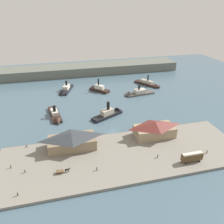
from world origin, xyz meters
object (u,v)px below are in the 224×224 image
Objects in this scene: ferry_approaching_east at (98,89)px; pedestrian_near_cart at (158,156)px; pedestrian_standing_center at (18,194)px; ferry_approaching_west at (149,84)px; ferry_shed_west_terminal at (155,129)px; ferry_outer_harbor at (56,116)px; horse_cart at (62,171)px; pedestrian_near_west_shed at (207,152)px; pedestrian_walking_east at (25,171)px; ferry_departing_north at (110,113)px; mooring_post_west at (175,126)px; ferry_shed_east_terminal at (72,140)px; mooring_post_center_east at (27,146)px; ferry_moored_east at (136,93)px; pedestrian_by_tram at (97,169)px; pedestrian_at_waters_edge at (11,167)px; street_tram at (192,157)px; ferry_moored_west at (65,90)px.

pedestrian_near_cart is at bearing -83.67° from ferry_approaching_east.
ferry_approaching_west reaches higher than pedestrian_standing_center.
ferry_outer_harbor is at bearing 144.39° from ferry_shed_west_terminal.
horse_cart is 3.54× the size of pedestrian_standing_center.
pedestrian_near_west_shed is (64.20, -2.73, -0.16)m from horse_cart.
ferry_departing_north reaches higher than pedestrian_walking_east.
ferry_approaching_east is at bearing 70.61° from horse_cart.
pedestrian_standing_center is at bearing -158.80° from mooring_post_west.
ferry_outer_harbor is (12.98, 47.22, -0.78)m from pedestrian_walking_east.
ferry_shed_east_terminal is 13.53× the size of pedestrian_standing_center.
ferry_approaching_west is (89.33, 86.36, -0.56)m from pedestrian_walking_east.
mooring_post_west is 0.04× the size of ferry_departing_north.
pedestrian_walking_east is 1.84× the size of mooring_post_center_east.
ferry_moored_east reaches higher than mooring_post_west.
pedestrian_by_tram is 87.21m from ferry_moored_east.
ferry_outer_harbor is (-15.30, 52.97, -0.82)m from pedestrian_by_tram.
pedestrian_at_waters_edge is 1.03× the size of pedestrian_near_west_shed.
street_tram is at bearing -6.59° from horse_cart.
ferry_outer_harbor is at bearing 106.11° from pedestrian_by_tram.
ferry_shed_west_terminal is 11.81× the size of pedestrian_at_waters_edge.
street_tram reaches higher than pedestrian_walking_east.
pedestrian_by_tram is 110.52m from ferry_approaching_west.
ferry_moored_east is (-7.10, 76.36, -0.77)m from pedestrian_near_west_shed.
ferry_shed_east_terminal is 39.18m from ferry_departing_north.
horse_cart is 0.36× the size of ferry_approaching_east.
pedestrian_at_waters_edge is at bearing 158.93° from horse_cart.
pedestrian_near_cart reaches higher than pedestrian_at_waters_edge.
horse_cart is 65.21m from mooring_post_west.
pedestrian_standing_center is at bearing -74.08° from pedestrian_at_waters_edge.
ferry_outer_harbor is 32.90m from ferry_departing_north.
mooring_post_center_east is 89.18m from ferry_moored_east.
ferry_approaching_east is at bearing -8.60° from ferry_moored_west.
ferry_shed_east_terminal is 41.27m from ferry_shed_west_terminal.
horse_cart is 0.25× the size of ferry_moored_west.
pedestrian_at_waters_edge reaches higher than mooring_post_center_east.
pedestrian_walking_east is at bearing -147.76° from ferry_shed_east_terminal.
ferry_shed_east_terminal is 61.90m from pedestrian_near_west_shed.
pedestrian_near_west_shed reaches higher than mooring_post_west.
mooring_post_west is 0.06× the size of ferry_approaching_east.
pedestrian_walking_east is at bearing -166.63° from mooring_post_west.
pedestrian_near_west_shed is 0.07× the size of ferry_moored_east.
ferry_departing_north is at bearing 70.27° from pedestrian_by_tram.
horse_cart is at bearing -160.43° from mooring_post_west.
pedestrian_near_west_shed is 84.97m from ferry_outer_harbor.
ferry_approaching_west is (17.62, 16.50, 0.20)m from ferry_moored_east.
street_tram reaches higher than pedestrian_at_waters_edge.
ferry_departing_north reaches higher than mooring_post_center_east.
pedestrian_by_tram is at bearing -85.78° from ferry_moored_west.
street_tram is 0.40× the size of ferry_moored_west.
pedestrian_standing_center is at bearing -176.11° from pedestrian_near_west_shed.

